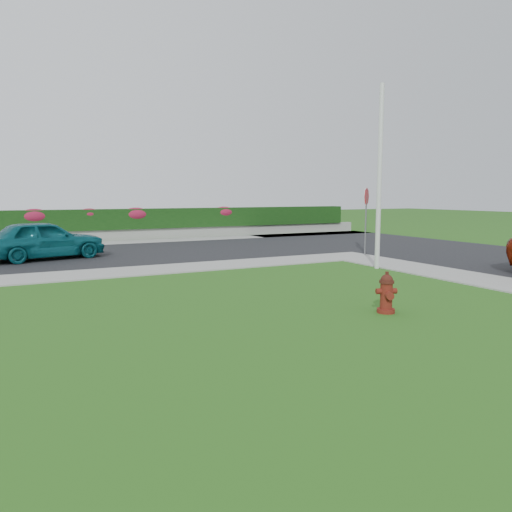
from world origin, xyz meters
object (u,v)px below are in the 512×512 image
fire_hydrant (386,293)px  stop_sign (366,204)px  sedan_teal (44,240)px  utility_pole (379,178)px

fire_hydrant → stop_sign: stop_sign is taller
fire_hydrant → sedan_teal: bearing=134.6°
sedan_teal → stop_sign: 12.66m
sedan_teal → stop_sign: stop_sign is taller
stop_sign → fire_hydrant: bearing=-140.4°
sedan_teal → stop_sign: (11.77, -4.47, 1.30)m
sedan_teal → utility_pole: size_ratio=0.72×
sedan_teal → utility_pole: 12.54m
fire_hydrant → stop_sign: 10.19m
fire_hydrant → sedan_teal: sedan_teal is taller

